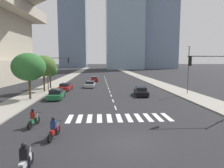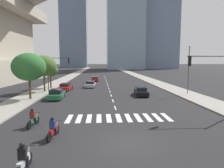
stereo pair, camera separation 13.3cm
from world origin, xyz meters
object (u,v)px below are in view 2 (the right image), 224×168
object	(u,v)px
sedan_black_2	(141,92)
traffic_signal_far	(56,67)
motorcycle_trailing	(23,160)
motorcycle_lead	(33,119)
sedan_red_4	(95,79)
street_tree_third	(50,70)
sedan_red_1	(66,87)
sedan_silver_0	(91,84)
street_tree_second	(44,66)
motorcycle_third	(53,130)
street_lamp_east	(189,66)
sedan_green_3	(56,94)
street_tree_nearest	(29,67)
traffic_signal_near	(217,72)

from	to	relation	value
sedan_black_2	traffic_signal_far	bearing A→B (deg)	-106.95
motorcycle_trailing	motorcycle_lead	bearing A→B (deg)	13.90
sedan_red_4	street_tree_third	bearing A→B (deg)	149.33
sedan_red_4	sedan_red_1	bearing A→B (deg)	163.31
sedan_silver_0	sedan_black_2	xyz separation A→B (m)	(8.18, -10.28, 0.00)
sedan_red_4	street_tree_second	world-z (taller)	street_tree_second
motorcycle_third	sedan_black_2	xyz separation A→B (m)	(9.43, 16.42, -0.01)
street_lamp_east	motorcycle_trailing	bearing A→B (deg)	-129.32
sedan_black_2	sedan_green_3	distance (m)	12.48
motorcycle_trailing	street_lamp_east	bearing A→B (deg)	-40.16
motorcycle_trailing	traffic_signal_far	bearing A→B (deg)	8.02
street_tree_third	motorcycle_lead	bearing A→B (deg)	-79.75
sedan_red_1	street_lamp_east	xyz separation A→B (m)	(20.06, -5.41, 3.90)
traffic_signal_far	street_tree_second	distance (m)	2.08
motorcycle_trailing	sedan_red_1	distance (m)	26.84
sedan_black_2	sedan_red_1	bearing A→B (deg)	-112.03
sedan_black_2	street_tree_nearest	bearing A→B (deg)	-76.29
motorcycle_trailing	street_tree_third	xyz separation A→B (m)	(-5.83, 29.22, 2.93)
sedan_silver_0	street_tree_nearest	distance (m)	15.41
sedan_green_3	street_tree_third	xyz separation A→B (m)	(-3.32, 10.50, 2.90)
motorcycle_lead	motorcycle_third	bearing A→B (deg)	-133.40
motorcycle_trailing	traffic_signal_near	size ratio (longest dim) A/B	0.35
sedan_red_1	street_lamp_east	size ratio (longest dim) A/B	0.65
motorcycle_lead	motorcycle_third	distance (m)	3.32
traffic_signal_near	motorcycle_trailing	bearing A→B (deg)	31.35
traffic_signal_near	street_tree_second	bearing A→B (deg)	-38.36
sedan_red_4	sedan_silver_0	bearing A→B (deg)	177.32
street_lamp_east	street_tree_second	world-z (taller)	street_lamp_east
sedan_green_3	street_tree_second	world-z (taller)	street_tree_second
motorcycle_lead	sedan_red_4	xyz separation A→B (m)	(3.99, 36.05, 0.02)
sedan_black_2	street_lamp_east	xyz separation A→B (m)	(7.62, 0.71, 3.91)
traffic_signal_near	sedan_green_3	bearing A→B (deg)	-30.19
motorcycle_lead	sedan_green_3	xyz separation A→B (m)	(-0.75, 12.02, 0.02)
motorcycle_third	street_tree_second	world-z (taller)	street_tree_second
street_tree_second	traffic_signal_near	bearing A→B (deg)	-38.36
sedan_black_2	street_tree_nearest	xyz separation A→B (m)	(-15.66, -2.62, 3.85)
sedan_red_4	sedan_green_3	bearing A→B (deg)	168.95
sedan_black_2	street_tree_nearest	world-z (taller)	street_tree_nearest
street_lamp_east	sedan_red_1	bearing A→B (deg)	164.90
motorcycle_third	sedan_green_3	world-z (taller)	motorcycle_third
traffic_signal_near	street_tree_third	size ratio (longest dim) A/B	1.28
street_lamp_east	street_tree_nearest	xyz separation A→B (m)	(-23.28, -3.34, -0.06)
sedan_green_3	sedan_red_4	xyz separation A→B (m)	(4.75, 24.02, -0.01)
traffic_signal_near	street_tree_second	size ratio (longest dim) A/B	0.98
sedan_silver_0	sedan_red_1	world-z (taller)	sedan_red_1
street_tree_third	traffic_signal_far	bearing A→B (deg)	-61.31
motorcycle_lead	sedan_red_4	bearing A→B (deg)	-0.12
sedan_red_4	street_tree_third	distance (m)	16.02
motorcycle_trailing	sedan_red_4	distance (m)	42.81
street_tree_nearest	street_lamp_east	bearing A→B (deg)	8.16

